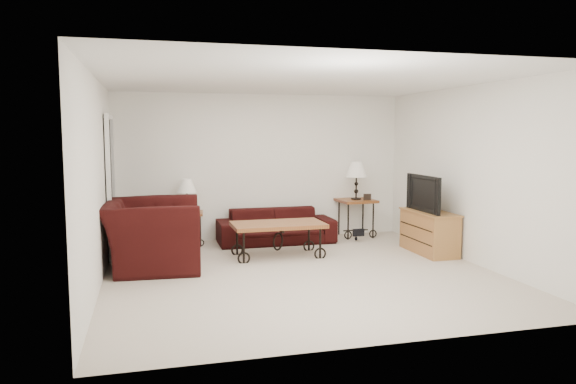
# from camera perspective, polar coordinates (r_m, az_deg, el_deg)

# --- Properties ---
(ground) EXTENTS (5.00, 5.00, 0.00)m
(ground) POSITION_cam_1_polar(r_m,az_deg,el_deg) (7.14, 1.43, -8.60)
(ground) COLOR beige
(ground) RESTS_ON ground
(wall_back) EXTENTS (5.00, 0.02, 2.50)m
(wall_back) POSITION_cam_1_polar(r_m,az_deg,el_deg) (9.35, -2.79, 2.68)
(wall_back) COLOR white
(wall_back) RESTS_ON ground
(wall_front) EXTENTS (5.00, 0.02, 2.50)m
(wall_front) POSITION_cam_1_polar(r_m,az_deg,el_deg) (4.59, 10.13, -1.07)
(wall_front) COLOR white
(wall_front) RESTS_ON ground
(wall_left) EXTENTS (0.02, 5.00, 2.50)m
(wall_left) POSITION_cam_1_polar(r_m,az_deg,el_deg) (6.68, -19.61, 0.92)
(wall_left) COLOR white
(wall_left) RESTS_ON ground
(wall_right) EXTENTS (0.02, 5.00, 2.50)m
(wall_right) POSITION_cam_1_polar(r_m,az_deg,el_deg) (7.99, 18.97, 1.75)
(wall_right) COLOR white
(wall_right) RESTS_ON ground
(ceiling) EXTENTS (5.00, 5.00, 0.00)m
(ceiling) POSITION_cam_1_polar(r_m,az_deg,el_deg) (6.94, 1.49, 11.80)
(ceiling) COLOR white
(ceiling) RESTS_ON wall_back
(doorway) EXTENTS (0.08, 0.94, 2.04)m
(doorway) POSITION_cam_1_polar(r_m,az_deg,el_deg) (8.34, -18.38, 0.36)
(doorway) COLOR black
(doorway) RESTS_ON ground
(sofa) EXTENTS (1.93, 0.76, 0.56)m
(sofa) POSITION_cam_1_polar(r_m,az_deg,el_deg) (9.02, -1.30, -3.63)
(sofa) COLOR black
(sofa) RESTS_ON ground
(side_table_left) EXTENTS (0.55, 0.55, 0.55)m
(side_table_left) POSITION_cam_1_polar(r_m,az_deg,el_deg) (8.99, -10.60, -3.84)
(side_table_left) COLOR brown
(side_table_left) RESTS_ON ground
(side_table_right) EXTENTS (0.64, 0.64, 0.67)m
(side_table_right) POSITION_cam_1_polar(r_m,az_deg,el_deg) (9.64, 7.20, -2.75)
(side_table_right) COLOR brown
(side_table_right) RESTS_ON ground
(lamp_left) EXTENTS (0.34, 0.34, 0.55)m
(lamp_left) POSITION_cam_1_polar(r_m,az_deg,el_deg) (8.91, -10.67, -0.39)
(lamp_left) COLOR black
(lamp_left) RESTS_ON side_table_left
(lamp_right) EXTENTS (0.40, 0.40, 0.67)m
(lamp_right) POSITION_cam_1_polar(r_m,az_deg,el_deg) (9.56, 7.25, 1.21)
(lamp_right) COLOR black
(lamp_right) RESTS_ON side_table_right
(photo_frame_left) EXTENTS (0.11, 0.02, 0.09)m
(photo_frame_left) POSITION_cam_1_polar(r_m,az_deg,el_deg) (8.78, -11.55, -1.99)
(photo_frame_left) COLOR black
(photo_frame_left) RESTS_ON side_table_left
(photo_frame_right) EXTENTS (0.13, 0.04, 0.11)m
(photo_frame_right) POSITION_cam_1_polar(r_m,az_deg,el_deg) (9.50, 8.41, -0.52)
(photo_frame_right) COLOR black
(photo_frame_right) RESTS_ON side_table_right
(coffee_table) EXTENTS (1.36, 0.74, 0.51)m
(coffee_table) POSITION_cam_1_polar(r_m,az_deg,el_deg) (8.03, -1.07, -5.08)
(coffee_table) COLOR brown
(coffee_table) RESTS_ON ground
(armchair) EXTENTS (1.32, 1.49, 0.92)m
(armchair) POSITION_cam_1_polar(r_m,az_deg,el_deg) (7.56, -14.13, -4.37)
(armchair) COLOR black
(armchair) RESTS_ON ground
(throw_pillow) EXTENTS (0.14, 0.42, 0.42)m
(throw_pillow) POSITION_cam_1_polar(r_m,az_deg,el_deg) (7.51, -12.99, -3.96)
(throw_pillow) COLOR #B03D16
(throw_pillow) RESTS_ON armchair
(tv_stand) EXTENTS (0.45, 1.07, 0.64)m
(tv_stand) POSITION_cam_1_polar(r_m,az_deg,el_deg) (8.54, 14.72, -4.13)
(tv_stand) COLOR olive
(tv_stand) RESTS_ON ground
(television) EXTENTS (0.13, 0.96, 0.55)m
(television) POSITION_cam_1_polar(r_m,az_deg,el_deg) (8.44, 14.71, -0.14)
(television) COLOR black
(television) RESTS_ON tv_stand
(backpack) EXTENTS (0.34, 0.29, 0.39)m
(backpack) POSITION_cam_1_polar(r_m,az_deg,el_deg) (9.29, 7.24, -3.96)
(backpack) COLOR black
(backpack) RESTS_ON ground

